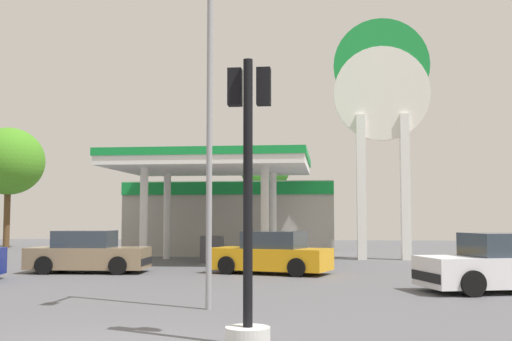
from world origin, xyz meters
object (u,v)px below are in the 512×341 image
tree_1 (265,170)px  car_0 (503,265)px  car_4 (271,254)px  car_2 (88,254)px  traffic_signal_0 (248,225)px  station_pole_sign (382,107)px  corner_streetlamp (208,106)px  tree_0 (8,161)px

tree_1 → car_0: bearing=-68.4°
car_4 → car_2: bearing=-177.5°
traffic_signal_0 → station_pole_sign: bearing=79.3°
corner_streetlamp → car_4: bearing=86.4°
car_2 → tree_0: 20.83m
tree_0 → traffic_signal_0: bearing=-56.3°
car_0 → car_2: (-12.44, 4.17, -0.02)m
car_0 → tree_0: (-24.20, 20.70, 4.72)m
station_pole_sign → corner_streetlamp: bearing=-107.0°
car_0 → tree_0: 32.19m
traffic_signal_0 → tree_1: tree_1 is taller
tree_1 → corner_streetlamp: (1.22, -24.24, -0.55)m
car_2 → tree_1: 17.13m
station_pole_sign → car_4: 10.76m
tree_1 → corner_streetlamp: size_ratio=0.87×
tree_0 → corner_streetlamp: bearing=-54.8°
car_4 → corner_streetlamp: 9.17m
traffic_signal_0 → tree_0: (-18.67, 27.95, 3.65)m
car_0 → corner_streetlamp: size_ratio=0.65×
station_pole_sign → car_2: (-10.57, -7.87, -6.23)m
station_pole_sign → car_4: station_pole_sign is taller
car_4 → car_0: bearing=-35.5°
traffic_signal_0 → tree_1: 27.74m
car_2 → car_4: (6.20, 0.27, -0.01)m
tree_0 → tree_1: (16.21, -0.48, -0.73)m
tree_0 → tree_1: size_ratio=1.27×
car_2 → tree_1: bearing=74.5°
tree_0 → car_4: bearing=-42.1°
station_pole_sign → car_0: 13.68m
station_pole_sign → car_2: bearing=-143.3°
corner_streetlamp → traffic_signal_0: bearing=-68.9°
tree_1 → corner_streetlamp: corner_streetlamp is taller
car_2 → car_4: 6.20m
station_pole_sign → tree_1: bearing=126.8°
station_pole_sign → traffic_signal_0: (-3.66, -19.30, -5.14)m
car_2 → tree_1: tree_1 is taller
car_4 → corner_streetlamp: size_ratio=0.62×
car_4 → tree_1: tree_1 is taller
station_pole_sign → tree_1: 10.45m
car_2 → tree_0: (-11.76, 16.52, 4.74)m
car_4 → tree_0: bearing=137.9°
tree_0 → tree_1: 16.23m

